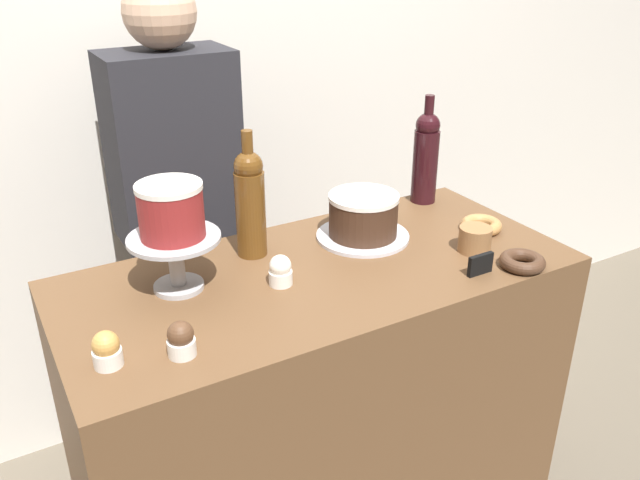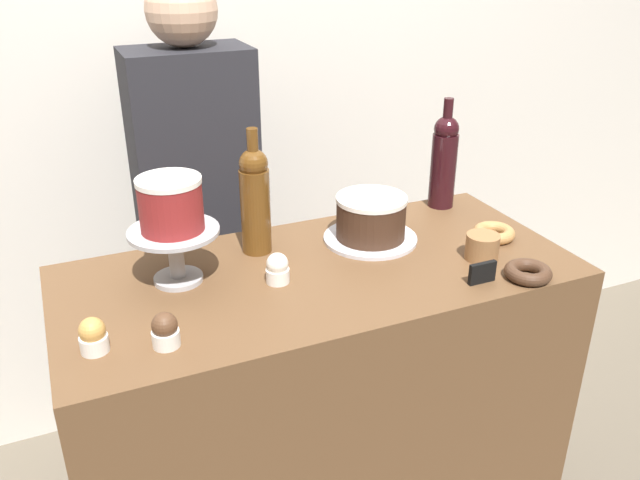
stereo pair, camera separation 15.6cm
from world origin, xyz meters
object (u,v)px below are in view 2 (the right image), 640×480
(cupcake_caramel, at_px, (93,336))
(wine_bottle_amber, at_px, (255,199))
(donut_chocolate, at_px, (528,272))
(cupcake_chocolate, at_px, (165,331))
(price_sign_chalkboard, at_px, (482,273))
(chocolate_round_cake, at_px, (371,217))
(wine_bottle_dark_red, at_px, (444,160))
(cake_stand_pedestal, at_px, (175,246))
(white_layer_cake, at_px, (171,204))
(cupcake_vanilla, at_px, (278,269))
(donut_maple, at_px, (494,233))
(cookie_stack, at_px, (482,247))
(barista_figure, at_px, (200,229))

(cupcake_caramel, bearing_deg, wine_bottle_amber, 34.38)
(cupcake_caramel, relative_size, donut_chocolate, 0.66)
(cupcake_chocolate, xyz_separation_m, price_sign_chalkboard, (0.73, -0.04, -0.01))
(chocolate_round_cake, relative_size, wine_bottle_dark_red, 0.58)
(cake_stand_pedestal, relative_size, wine_bottle_amber, 0.65)
(cupcake_chocolate, bearing_deg, cupcake_caramel, 164.48)
(chocolate_round_cake, height_order, cupcake_caramel, chocolate_round_cake)
(white_layer_cake, relative_size, wine_bottle_dark_red, 0.45)
(white_layer_cake, distance_m, wine_bottle_amber, 0.24)
(chocolate_round_cake, distance_m, cupcake_vanilla, 0.33)
(cupcake_caramel, bearing_deg, donut_maple, 6.29)
(cake_stand_pedestal, bearing_deg, donut_chocolate, -22.66)
(chocolate_round_cake, bearing_deg, cupcake_vanilla, -158.95)
(cupcake_chocolate, xyz_separation_m, donut_maple, (0.91, 0.15, -0.02))
(chocolate_round_cake, xyz_separation_m, donut_maple, (0.31, -0.12, -0.05))
(cupcake_vanilla, bearing_deg, cupcake_chocolate, -151.90)
(chocolate_round_cake, bearing_deg, cupcake_caramel, -162.04)
(white_layer_cake, xyz_separation_m, donut_maple, (0.83, -0.10, -0.18))
(cupcake_vanilla, relative_size, price_sign_chalkboard, 1.06)
(wine_bottle_dark_red, height_order, donut_chocolate, wine_bottle_dark_red)
(chocolate_round_cake, bearing_deg, cake_stand_pedestal, -177.97)
(chocolate_round_cake, bearing_deg, wine_bottle_amber, 168.52)
(cake_stand_pedestal, relative_size, donut_chocolate, 1.88)
(cupcake_chocolate, height_order, cupcake_caramel, same)
(cupcake_caramel, bearing_deg, cake_stand_pedestal, 45.79)
(white_layer_cake, distance_m, cookie_stack, 0.77)
(cake_stand_pedestal, height_order, cupcake_vanilla, cake_stand_pedestal)
(wine_bottle_amber, height_order, donut_maple, wine_bottle_amber)
(chocolate_round_cake, bearing_deg, cookie_stack, -45.36)
(price_sign_chalkboard, xyz_separation_m, barista_figure, (-0.48, 0.80, -0.13))
(wine_bottle_amber, height_order, barista_figure, barista_figure)
(price_sign_chalkboard, bearing_deg, cupcake_caramel, 175.09)
(price_sign_chalkboard, bearing_deg, chocolate_round_cake, 112.98)
(donut_maple, height_order, price_sign_chalkboard, price_sign_chalkboard)
(cake_stand_pedestal, bearing_deg, cupcake_caramel, -134.21)
(cupcake_vanilla, bearing_deg, wine_bottle_amber, 87.19)
(wine_bottle_amber, height_order, donut_chocolate, wine_bottle_amber)
(chocolate_round_cake, xyz_separation_m, cupcake_vanilla, (-0.31, -0.12, -0.03))
(chocolate_round_cake, height_order, cupcake_chocolate, chocolate_round_cake)
(chocolate_round_cake, distance_m, wine_bottle_amber, 0.31)
(cupcake_caramel, height_order, cookie_stack, cupcake_caramel)
(cake_stand_pedestal, distance_m, wine_bottle_amber, 0.24)
(cake_stand_pedestal, bearing_deg, barista_figure, 71.38)
(cupcake_chocolate, bearing_deg, price_sign_chalkboard, -2.93)
(chocolate_round_cake, bearing_deg, barista_figure, 126.15)
(cake_stand_pedestal, bearing_deg, cookie_stack, -14.70)
(cupcake_vanilla, height_order, price_sign_chalkboard, cupcake_vanilla)
(white_layer_cake, height_order, barista_figure, barista_figure)
(wine_bottle_amber, height_order, cookie_stack, wine_bottle_amber)
(cookie_stack, height_order, price_sign_chalkboard, cookie_stack)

